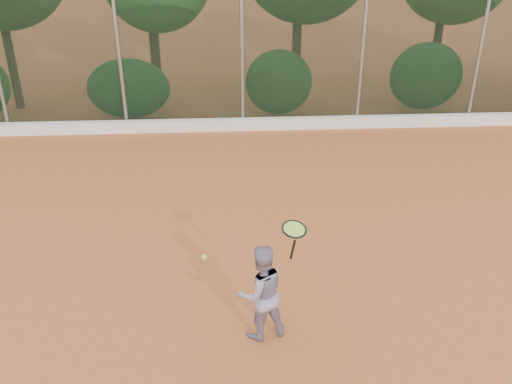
{
  "coord_description": "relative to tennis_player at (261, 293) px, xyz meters",
  "views": [
    {
      "loc": [
        -0.46,
        -7.0,
        5.5
      ],
      "look_at": [
        0.0,
        1.0,
        1.25
      ],
      "focal_mm": 40.0,
      "sensor_mm": 36.0,
      "label": 1
    }
  ],
  "objects": [
    {
      "name": "ground",
      "position": [
        0.04,
        0.88,
        -0.72
      ],
      "size": [
        80.0,
        80.0,
        0.0
      ],
      "primitive_type": "plane",
      "color": "#AF5829",
      "rests_on": "ground"
    },
    {
      "name": "concrete_curb",
      "position": [
        0.04,
        7.7,
        -0.57
      ],
      "size": [
        24.0,
        0.2,
        0.3
      ],
      "primitive_type": "cube",
      "color": "silver",
      "rests_on": "ground"
    },
    {
      "name": "tennis_player",
      "position": [
        0.0,
        0.0,
        0.0
      ],
      "size": [
        0.83,
        0.73,
        1.43
      ],
      "primitive_type": "imported",
      "rotation": [
        0.0,
        0.0,
        3.46
      ],
      "color": "gray",
      "rests_on": "ground"
    },
    {
      "name": "chainlink_fence",
      "position": [
        0.04,
        7.88,
        1.14
      ],
      "size": [
        24.09,
        0.09,
        3.5
      ],
      "color": "black",
      "rests_on": "ground"
    },
    {
      "name": "tennis_racket",
      "position": [
        0.42,
        -0.02,
        0.97
      ],
      "size": [
        0.43,
        0.43,
        0.57
      ],
      "color": "black",
      "rests_on": "ground"
    },
    {
      "name": "tennis_ball_in_flight",
      "position": [
        -0.71,
        -0.45,
        0.91
      ],
      "size": [
        0.07,
        0.07,
        0.07
      ],
      "color": "#D0E033",
      "rests_on": "ground"
    }
  ]
}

